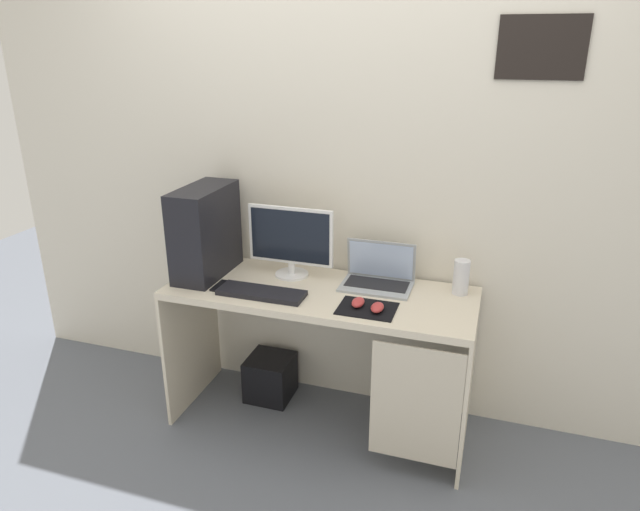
{
  "coord_description": "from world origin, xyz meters",
  "views": [
    {
      "loc": [
        0.78,
        -2.39,
        1.9
      ],
      "look_at": [
        0.0,
        0.0,
        0.94
      ],
      "focal_mm": 31.85,
      "sensor_mm": 36.0,
      "label": 1
    }
  ],
  "objects_px": {
    "mouse_left": "(358,302)",
    "subwoofer": "(270,377)",
    "cell_phone": "(222,286)",
    "mouse_right": "(377,308)",
    "keyboard": "(261,293)",
    "speaker": "(461,277)",
    "pc_tower": "(205,232)",
    "monitor": "(291,241)",
    "laptop": "(378,277)"
  },
  "relations": [
    {
      "from": "monitor",
      "to": "subwoofer",
      "type": "distance_m",
      "value": 0.84
    },
    {
      "from": "keyboard",
      "to": "mouse_right",
      "type": "bearing_deg",
      "value": -0.51
    },
    {
      "from": "pc_tower",
      "to": "laptop",
      "type": "bearing_deg",
      "value": 8.08
    },
    {
      "from": "monitor",
      "to": "laptop",
      "type": "xyz_separation_m",
      "value": [
        0.45,
        0.02,
        -0.15
      ]
    },
    {
      "from": "cell_phone",
      "to": "subwoofer",
      "type": "height_order",
      "value": "cell_phone"
    },
    {
      "from": "monitor",
      "to": "keyboard",
      "type": "bearing_deg",
      "value": -100.97
    },
    {
      "from": "speaker",
      "to": "mouse_right",
      "type": "relative_size",
      "value": 1.77
    },
    {
      "from": "keyboard",
      "to": "mouse_left",
      "type": "xyz_separation_m",
      "value": [
        0.47,
        0.02,
        0.01
      ]
    },
    {
      "from": "monitor",
      "to": "mouse_right",
      "type": "distance_m",
      "value": 0.6
    },
    {
      "from": "pc_tower",
      "to": "cell_phone",
      "type": "xyz_separation_m",
      "value": [
        0.15,
        -0.14,
        -0.22
      ]
    },
    {
      "from": "pc_tower",
      "to": "speaker",
      "type": "bearing_deg",
      "value": 6.74
    },
    {
      "from": "monitor",
      "to": "mouse_right",
      "type": "bearing_deg",
      "value": -27.74
    },
    {
      "from": "speaker",
      "to": "keyboard",
      "type": "bearing_deg",
      "value": -160.75
    },
    {
      "from": "monitor",
      "to": "laptop",
      "type": "bearing_deg",
      "value": 2.83
    },
    {
      "from": "keyboard",
      "to": "laptop",
      "type": "bearing_deg",
      "value": 29.84
    },
    {
      "from": "monitor",
      "to": "subwoofer",
      "type": "xyz_separation_m",
      "value": [
        -0.14,
        0.01,
        -0.83
      ]
    },
    {
      "from": "speaker",
      "to": "mouse_right",
      "type": "height_order",
      "value": "speaker"
    },
    {
      "from": "mouse_left",
      "to": "subwoofer",
      "type": "distance_m",
      "value": 0.9
    },
    {
      "from": "pc_tower",
      "to": "mouse_left",
      "type": "distance_m",
      "value": 0.88
    },
    {
      "from": "speaker",
      "to": "keyboard",
      "type": "height_order",
      "value": "speaker"
    },
    {
      "from": "laptop",
      "to": "cell_phone",
      "type": "relative_size",
      "value": 2.65
    },
    {
      "from": "speaker",
      "to": "subwoofer",
      "type": "height_order",
      "value": "speaker"
    },
    {
      "from": "mouse_left",
      "to": "mouse_right",
      "type": "height_order",
      "value": "same"
    },
    {
      "from": "mouse_right",
      "to": "subwoofer",
      "type": "relative_size",
      "value": 0.39
    },
    {
      "from": "mouse_left",
      "to": "pc_tower",
      "type": "bearing_deg",
      "value": 170.33
    },
    {
      "from": "keyboard",
      "to": "mouse_left",
      "type": "relative_size",
      "value": 4.38
    },
    {
      "from": "speaker",
      "to": "mouse_left",
      "type": "height_order",
      "value": "speaker"
    },
    {
      "from": "mouse_left",
      "to": "cell_phone",
      "type": "height_order",
      "value": "mouse_left"
    },
    {
      "from": "monitor",
      "to": "speaker",
      "type": "distance_m",
      "value": 0.85
    },
    {
      "from": "pc_tower",
      "to": "subwoofer",
      "type": "distance_m",
      "value": 0.92
    },
    {
      "from": "monitor",
      "to": "cell_phone",
      "type": "distance_m",
      "value": 0.41
    },
    {
      "from": "monitor",
      "to": "mouse_right",
      "type": "height_order",
      "value": "monitor"
    },
    {
      "from": "mouse_left",
      "to": "laptop",
      "type": "bearing_deg",
      "value": 83.35
    },
    {
      "from": "subwoofer",
      "to": "cell_phone",
      "type": "bearing_deg",
      "value": -118.24
    },
    {
      "from": "keyboard",
      "to": "mouse_right",
      "type": "xyz_separation_m",
      "value": [
        0.56,
        -0.0,
        0.01
      ]
    },
    {
      "from": "speaker",
      "to": "mouse_left",
      "type": "bearing_deg",
      "value": -145.56
    },
    {
      "from": "pc_tower",
      "to": "monitor",
      "type": "distance_m",
      "value": 0.44
    },
    {
      "from": "laptop",
      "to": "keyboard",
      "type": "height_order",
      "value": "laptop"
    },
    {
      "from": "pc_tower",
      "to": "keyboard",
      "type": "relative_size",
      "value": 1.09
    },
    {
      "from": "mouse_left",
      "to": "subwoofer",
      "type": "xyz_separation_m",
      "value": [
        -0.56,
        0.25,
        -0.66
      ]
    },
    {
      "from": "speaker",
      "to": "cell_phone",
      "type": "bearing_deg",
      "value": -165.64
    },
    {
      "from": "mouse_left",
      "to": "monitor",
      "type": "bearing_deg",
      "value": 149.64
    },
    {
      "from": "pc_tower",
      "to": "keyboard",
      "type": "distance_m",
      "value": 0.46
    },
    {
      "from": "pc_tower",
      "to": "keyboard",
      "type": "height_order",
      "value": "pc_tower"
    },
    {
      "from": "subwoofer",
      "to": "speaker",
      "type": "bearing_deg",
      "value": 2.33
    },
    {
      "from": "pc_tower",
      "to": "mouse_left",
      "type": "bearing_deg",
      "value": -9.67
    },
    {
      "from": "monitor",
      "to": "cell_phone",
      "type": "height_order",
      "value": "monitor"
    },
    {
      "from": "laptop",
      "to": "mouse_right",
      "type": "relative_size",
      "value": 3.59
    },
    {
      "from": "keyboard",
      "to": "subwoofer",
      "type": "height_order",
      "value": "keyboard"
    },
    {
      "from": "mouse_left",
      "to": "cell_phone",
      "type": "xyz_separation_m",
      "value": [
        -0.69,
        0.01,
        -0.02
      ]
    }
  ]
}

